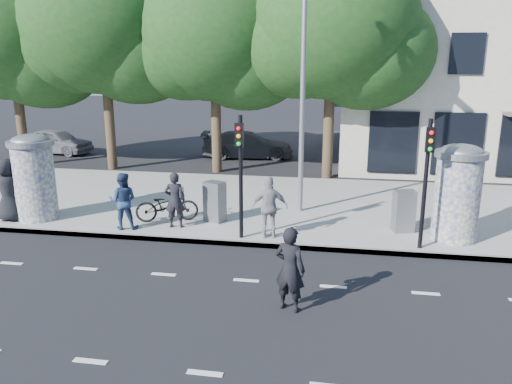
% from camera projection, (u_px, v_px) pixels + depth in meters
% --- Properties ---
extents(ground, '(120.00, 120.00, 0.00)m').
position_uv_depth(ground, '(233.00, 309.00, 10.21)').
color(ground, black).
rests_on(ground, ground).
extents(sidewalk, '(40.00, 8.00, 0.15)m').
position_uv_depth(sidewalk, '(279.00, 205.00, 17.34)').
color(sidewalk, gray).
rests_on(sidewalk, ground).
extents(curb, '(40.00, 0.10, 0.16)m').
position_uv_depth(curb, '(261.00, 245.00, 13.57)').
color(curb, slate).
rests_on(curb, ground).
extents(lane_dash_near, '(32.00, 0.12, 0.01)m').
position_uv_depth(lane_dash_near, '(205.00, 373.00, 8.11)').
color(lane_dash_near, silver).
rests_on(lane_dash_near, ground).
extents(lane_dash_far, '(32.00, 0.12, 0.01)m').
position_uv_depth(lane_dash_far, '(246.00, 280.00, 11.54)').
color(lane_dash_far, silver).
rests_on(lane_dash_far, ground).
extents(ad_column_left, '(1.36, 1.36, 2.65)m').
position_uv_depth(ad_column_left, '(34.00, 175.00, 15.27)').
color(ad_column_left, beige).
rests_on(ad_column_left, sidewalk).
extents(ad_column_right, '(1.36, 1.36, 2.65)m').
position_uv_depth(ad_column_right, '(458.00, 190.00, 13.45)').
color(ad_column_right, beige).
rests_on(ad_column_right, sidewalk).
extents(traffic_pole_near, '(0.22, 0.31, 3.40)m').
position_uv_depth(traffic_pole_near, '(240.00, 165.00, 13.35)').
color(traffic_pole_near, black).
rests_on(traffic_pole_near, sidewalk).
extents(traffic_pole_far, '(0.22, 0.31, 3.40)m').
position_uv_depth(traffic_pole_far, '(427.00, 171.00, 12.57)').
color(traffic_pole_far, black).
rests_on(traffic_pole_far, sidewalk).
extents(street_lamp, '(0.25, 0.93, 8.00)m').
position_uv_depth(street_lamp, '(303.00, 65.00, 15.18)').
color(street_lamp, slate).
rests_on(street_lamp, sidewalk).
extents(tree_far_left, '(7.20, 7.20, 9.26)m').
position_uv_depth(tree_far_left, '(10.00, 32.00, 22.66)').
color(tree_far_left, '#38281C').
rests_on(tree_far_left, ground).
extents(tree_mid_left, '(7.20, 7.20, 9.57)m').
position_uv_depth(tree_mid_left, '(102.00, 24.00, 21.85)').
color(tree_mid_left, '#38281C').
rests_on(tree_mid_left, ground).
extents(tree_near_left, '(6.80, 6.80, 8.97)m').
position_uv_depth(tree_near_left, '(214.00, 33.00, 21.34)').
color(tree_near_left, '#38281C').
rests_on(tree_near_left, ground).
extents(tree_center, '(7.00, 7.00, 9.30)m').
position_uv_depth(tree_center, '(332.00, 25.00, 20.08)').
color(tree_center, '#38281C').
rests_on(tree_center, ground).
extents(ped_a, '(0.99, 0.69, 1.94)m').
position_uv_depth(ped_a, '(8.00, 190.00, 15.16)').
color(ped_a, black).
rests_on(ped_a, sidewalk).
extents(ped_b, '(0.66, 0.48, 1.66)m').
position_uv_depth(ped_b, '(175.00, 200.00, 14.59)').
color(ped_b, black).
rests_on(ped_b, sidewalk).
extents(ped_c, '(0.92, 0.78, 1.68)m').
position_uv_depth(ped_c, '(123.00, 201.00, 14.48)').
color(ped_c, navy).
rests_on(ped_c, sidewalk).
extents(ped_e, '(1.12, 0.80, 1.74)m').
position_uv_depth(ped_e, '(269.00, 207.00, 13.72)').
color(ped_e, gray).
rests_on(ped_e, sidewalk).
extents(man_road, '(0.75, 0.62, 1.77)m').
position_uv_depth(man_road, '(290.00, 269.00, 9.99)').
color(man_road, black).
rests_on(man_road, ground).
extents(bicycle, '(1.25, 2.01, 1.00)m').
position_uv_depth(bicycle, '(167.00, 206.00, 15.22)').
color(bicycle, black).
rests_on(bicycle, sidewalk).
extents(cabinet_left, '(0.72, 0.64, 1.24)m').
position_uv_depth(cabinet_left, '(215.00, 202.00, 15.21)').
color(cabinet_left, slate).
rests_on(cabinet_left, sidewalk).
extents(cabinet_right, '(0.67, 0.55, 1.21)m').
position_uv_depth(cabinet_right, '(404.00, 211.00, 14.28)').
color(cabinet_right, slate).
rests_on(cabinet_right, sidewalk).
extents(car_left, '(2.21, 4.20, 1.36)m').
position_uv_depth(car_left, '(57.00, 141.00, 27.19)').
color(car_left, slate).
rests_on(car_left, ground).
extents(car_right, '(2.61, 4.97, 1.37)m').
position_uv_depth(car_right, '(248.00, 145.00, 26.05)').
color(car_right, '#4A4B51').
rests_on(car_right, ground).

